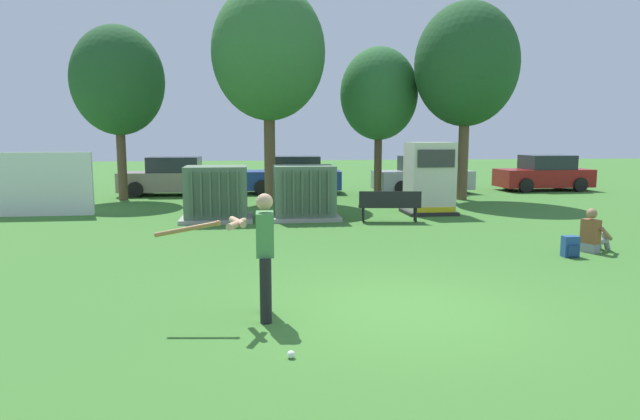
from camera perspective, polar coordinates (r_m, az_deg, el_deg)
The scene contains 18 objects.
ground_plane at distance 8.28m, azimuth 8.85°, elevation -10.05°, with size 96.00×96.00×0.00m, color #3D752D.
fence_panel at distance 19.56m, azimuth -29.31°, elevation 2.31°, with size 4.80×0.12×2.00m, color white.
transformer_west at distance 16.57m, azimuth -10.69°, elevation 1.63°, with size 2.10×1.70×1.62m.
transformer_mid_west at distance 16.63m, azimuth -1.67°, elevation 1.78°, with size 2.10×1.70×1.62m.
generator_enclosure at distance 18.05m, azimuth 11.28°, elevation 3.22°, with size 1.60×1.40×2.30m.
park_bench at distance 16.13m, azimuth 7.25°, elevation 0.63°, with size 1.84×0.65×0.92m.
batter at distance 7.60m, azimuth -6.15°, elevation -4.02°, with size 1.60×0.72×1.74m.
sports_ball at distance 6.47m, azimuth -3.02°, elevation -14.75°, with size 0.09×0.09×0.09m, color white.
seated_spectator at distance 13.35m, azimuth 26.49°, elevation -2.30°, with size 0.79×0.67×0.96m.
backpack at distance 12.60m, azimuth 24.57°, elevation -3.50°, with size 0.32×0.27×0.44m.
tree_left at distance 22.89m, azimuth -20.24°, elevation 12.45°, with size 3.49×3.49×6.67m.
tree_center_left at distance 21.39m, azimuth -5.37°, elevation 15.91°, with size 4.24×4.24×8.11m.
tree_center_right at distance 23.37m, azimuth 6.14°, elevation 11.87°, with size 3.21×3.21×6.14m.
tree_right at distance 22.45m, azimuth 14.95°, elevation 14.34°, with size 3.96×3.96×7.57m.
parked_car_leftmost at distance 24.13m, azimuth -15.09°, elevation 3.30°, with size 4.27×2.06×1.62m.
parked_car_left_of_center at distance 24.12m, azimuth -2.81°, elevation 3.55°, with size 4.31×2.14×1.62m.
parked_car_right_of_center at distance 24.51m, azimuth 10.70°, elevation 3.50°, with size 4.35×2.23×1.62m.
parked_car_rightmost at distance 27.29m, azimuth 22.25°, elevation 3.48°, with size 4.23×1.98×1.62m.
Camera 1 is at (-2.23, -7.57, 2.52)m, focal length 30.82 mm.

